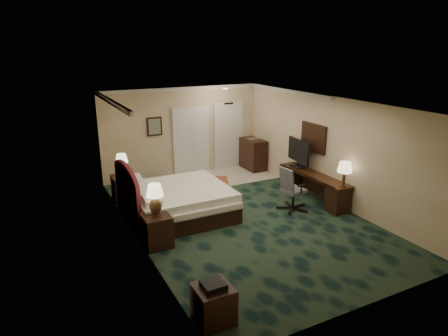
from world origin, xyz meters
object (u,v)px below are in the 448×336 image
lamp_near (155,200)px  tv (299,154)px  lamp_far (122,165)px  minibar (253,154)px  bed (180,202)px  nightstand_far (123,188)px  bed_bench (220,192)px  desk (313,187)px  nightstand_near (157,230)px  side_table (213,304)px  desk_chair (294,188)px

lamp_near → tv: size_ratio=0.65×
lamp_far → minibar: 4.49m
bed → lamp_far: 1.97m
nightstand_far → bed_bench: nightstand_far is taller
lamp_far → desk: size_ratio=0.25×
lamp_far → bed_bench: size_ratio=0.45×
nightstand_near → side_table: nightstand_near is taller
bed → side_table: 3.87m
nightstand_near → desk: bearing=7.5°
nightstand_near → bed_bench: size_ratio=0.50×
bed → lamp_far: lamp_far is taller
tv → minibar: bearing=97.5°
bed → nightstand_near: bearing=-129.3°
lamp_far → desk_chair: size_ratio=0.55×
lamp_near → side_table: lamp_near is taller
lamp_far → tv: size_ratio=0.60×
bed_bench → tv: (2.21, -0.32, 0.85)m
nightstand_far → minibar: size_ratio=0.65×
nightstand_far → desk: desk is taller
bed → tv: 3.59m
bed_bench → desk_chair: size_ratio=1.21×
bed → desk_chair: bearing=-18.6°
nightstand_far → desk: bearing=-26.6°
lamp_near → side_table: 2.73m
desk → minibar: bearing=90.7°
nightstand_far → desk_chair: 4.39m
side_table → tv: bearing=41.3°
bed → bed_bench: bearing=19.0°
lamp_far → desk: (4.44, -2.19, -0.60)m
bed → lamp_far: size_ratio=3.70×
lamp_near → desk_chair: bearing=3.8°
nightstand_far → minibar: (4.41, 0.77, 0.17)m
nightstand_near → desk: size_ratio=0.28×
bed → minibar: minibar is taller
nightstand_far → desk: 4.97m
nightstand_near → lamp_far: bearing=89.9°
desk_chair → minibar: bearing=69.3°
desk → lamp_near: bearing=-172.7°
lamp_near → bed_bench: size_ratio=0.48×
nightstand_near → desk_chair: bearing=4.1°
tv → minibar: tv is taller
bed → lamp_far: (-0.93, 1.63, 0.59)m
nightstand_near → bed_bench: (2.23, 1.58, -0.11)m
lamp_near → bed: bearing=50.6°
side_table → desk: 5.46m
nightstand_near → lamp_near: size_ratio=1.02×
tv → side_table: bearing=-132.2°
nightstand_near → side_table: 2.62m
desk_chair → nightstand_far: bearing=137.9°
side_table → minibar: (4.39, 6.20, 0.21)m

